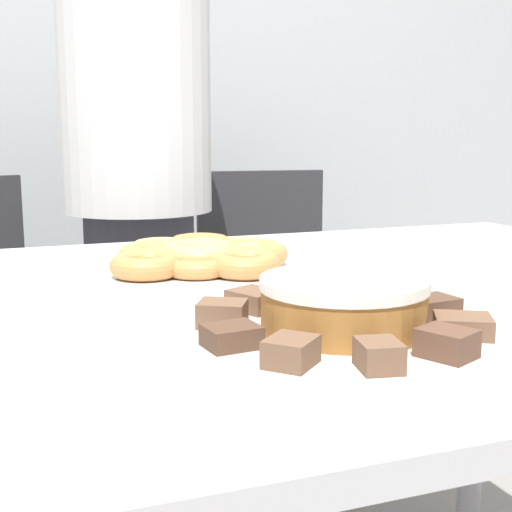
% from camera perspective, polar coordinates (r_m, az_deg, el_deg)
% --- Properties ---
extents(wall_back, '(8.00, 0.05, 2.60)m').
position_cam_1_polar(wall_back, '(2.58, -13.10, 16.44)').
color(wall_back, '#B2B7BC').
rests_on(wall_back, ground_plane).
extents(table, '(1.60, 1.04, 0.78)m').
position_cam_1_polar(table, '(1.03, 0.47, -7.41)').
color(table, silver).
rests_on(table, ground_plane).
extents(person_standing, '(0.37, 0.37, 1.65)m').
position_cam_1_polar(person_standing, '(1.80, -9.43, 5.51)').
color(person_standing, '#383842').
rests_on(person_standing, ground_plane).
extents(office_chair_right, '(0.50, 0.50, 0.88)m').
position_cam_1_polar(office_chair_right, '(2.15, 1.22, -5.86)').
color(office_chair_right, black).
rests_on(office_chair_right, ground_plane).
extents(plate_cake, '(0.34, 0.34, 0.01)m').
position_cam_1_polar(plate_cake, '(0.79, 6.68, -6.30)').
color(plate_cake, white).
rests_on(plate_cake, table).
extents(plate_donuts, '(0.37, 0.37, 0.01)m').
position_cam_1_polar(plate_donuts, '(1.15, -4.56, -1.09)').
color(plate_donuts, white).
rests_on(plate_donuts, table).
extents(frosted_cake, '(0.18, 0.18, 0.06)m').
position_cam_1_polar(frosted_cake, '(0.78, 6.74, -3.86)').
color(frosted_cake, '#9E662D').
rests_on(frosted_cake, plate_cake).
extents(lamington_0, '(0.06, 0.05, 0.02)m').
position_cam_1_polar(lamington_0, '(0.86, 13.94, -3.97)').
color(lamington_0, '#513828').
rests_on(lamington_0, plate_cake).
extents(lamington_1, '(0.08, 0.08, 0.02)m').
position_cam_1_polar(lamington_1, '(0.90, 9.56, -3.22)').
color(lamington_1, brown).
rests_on(lamington_1, plate_cake).
extents(lamington_2, '(0.06, 0.07, 0.02)m').
position_cam_1_polar(lamington_2, '(0.91, 4.46, -2.99)').
color(lamington_2, brown).
rests_on(lamington_2, plate_cake).
extents(lamington_3, '(0.07, 0.07, 0.02)m').
position_cam_1_polar(lamington_3, '(0.87, -0.09, -3.55)').
color(lamington_3, brown).
rests_on(lamington_3, plate_cake).
extents(lamington_4, '(0.07, 0.06, 0.03)m').
position_cam_1_polar(lamington_4, '(0.80, -2.71, -4.63)').
color(lamington_4, brown).
rests_on(lamington_4, plate_cake).
extents(lamington_5, '(0.06, 0.05, 0.02)m').
position_cam_1_polar(lamington_5, '(0.72, -1.97, -6.44)').
color(lamington_5, '#513828').
rests_on(lamington_5, plate_cake).
extents(lamington_6, '(0.06, 0.06, 0.03)m').
position_cam_1_polar(lamington_6, '(0.67, 2.82, -7.66)').
color(lamington_6, brown).
rests_on(lamington_6, plate_cake).
extents(lamington_7, '(0.05, 0.05, 0.03)m').
position_cam_1_polar(lamington_7, '(0.66, 9.81, -7.84)').
color(lamington_7, brown).
rests_on(lamington_7, plate_cake).
extents(lamington_8, '(0.06, 0.06, 0.03)m').
position_cam_1_polar(lamington_8, '(0.71, 15.02, -6.75)').
color(lamington_8, brown).
rests_on(lamington_8, plate_cake).
extents(lamington_9, '(0.08, 0.07, 0.02)m').
position_cam_1_polar(lamington_9, '(0.79, 16.23, -5.38)').
color(lamington_9, brown).
rests_on(lamington_9, plate_cake).
extents(donut_0, '(0.13, 0.13, 0.04)m').
position_cam_1_polar(donut_0, '(1.14, -4.58, 0.13)').
color(donut_0, '#E5AD66').
rests_on(donut_0, plate_donuts).
extents(donut_1, '(0.11, 0.11, 0.04)m').
position_cam_1_polar(donut_1, '(1.22, -4.50, 0.74)').
color(donut_1, '#C68447').
rests_on(donut_1, plate_donuts).
extents(donut_2, '(0.10, 0.10, 0.03)m').
position_cam_1_polar(donut_2, '(1.23, -7.62, 0.57)').
color(donut_2, '#E5AD66').
rests_on(donut_2, plate_donuts).
extents(donut_3, '(0.11, 0.11, 0.04)m').
position_cam_1_polar(donut_3, '(1.14, -8.24, 0.02)').
color(donut_3, '#D18E4C').
rests_on(donut_3, plate_donuts).
extents(donut_4, '(0.11, 0.11, 0.03)m').
position_cam_1_polar(donut_4, '(1.07, -8.79, -0.76)').
color(donut_4, '#C68447').
rests_on(donut_4, plate_donuts).
extents(donut_5, '(0.10, 0.10, 0.03)m').
position_cam_1_polar(donut_5, '(1.07, -4.75, -0.83)').
color(donut_5, '#C68447').
rests_on(donut_5, plate_donuts).
extents(donut_6, '(0.11, 0.11, 0.03)m').
position_cam_1_polar(donut_6, '(1.07, -0.74, -0.66)').
color(donut_6, '#C68447').
rests_on(donut_6, plate_donuts).
extents(donut_7, '(0.12, 0.12, 0.04)m').
position_cam_1_polar(donut_7, '(1.14, -0.49, 0.15)').
color(donut_7, '#D18E4C').
rests_on(donut_7, plate_donuts).
extents(donut_8, '(0.12, 0.12, 0.03)m').
position_cam_1_polar(donut_8, '(1.19, -1.84, 0.47)').
color(donut_8, '#E5AD66').
rests_on(donut_8, plate_donuts).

